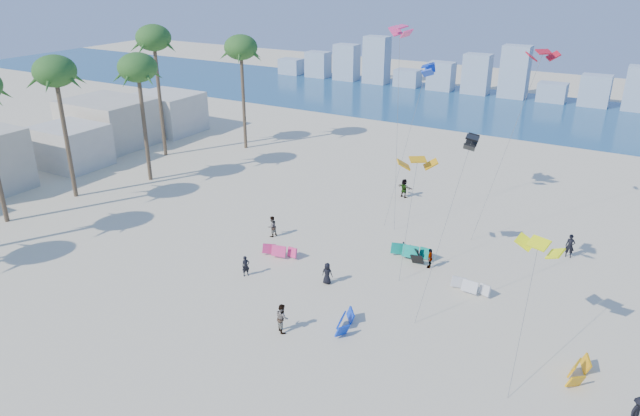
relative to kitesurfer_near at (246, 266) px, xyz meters
The scene contains 10 objects.
ground 11.78m from the kitesurfer_near, 86.77° to the right, with size 220.00×220.00×0.00m, color beige.
ocean 60.28m from the kitesurfer_near, 89.37° to the left, with size 220.00×220.00×0.00m, color navy.
kitesurfer_near is the anchor object (origin of this frame).
kitesurfer_mid 7.46m from the kitesurfer_near, 36.05° to the right, with size 0.90×0.70×1.86m, color gray.
kitesurfers_far 13.27m from the kitesurfer_near, 43.51° to the left, with size 28.38×23.41×1.85m.
grounded_kites 11.49m from the kitesurfer_near, 21.93° to the left, with size 23.84×13.58×1.01m.
flying_kites 20.45m from the kitesurfer_near, 36.12° to the left, with size 28.49×23.68×16.74m.
palm_row 25.09m from the kitesurfer_near, 168.73° to the left, with size 10.16×44.80×14.67m.
beachfront_buildings 34.31m from the kitesurfer_near, 164.63° to the left, with size 11.50×43.00×6.00m.
distant_skyline 70.31m from the kitesurfer_near, 90.43° to the left, with size 85.00×3.00×8.40m.
Camera 1 is at (22.55, -17.65, 20.91)m, focal length 33.00 mm.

